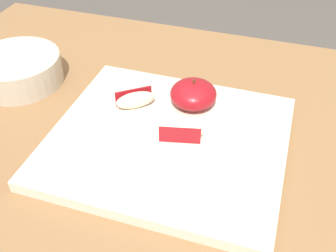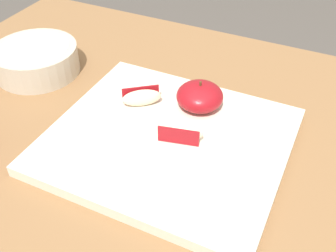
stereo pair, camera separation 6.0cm
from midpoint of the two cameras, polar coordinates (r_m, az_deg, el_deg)
name	(u,v)px [view 1 (the left image)]	position (r m, az deg, el deg)	size (l,w,h in m)	color
dining_table	(177,204)	(0.70, -1.23, -11.09)	(1.12, 0.82, 0.75)	brown
cutting_board	(168,141)	(0.62, -2.77, -2.19)	(0.35, 0.31, 0.02)	beige
apple_half_skin_up	(193,94)	(0.67, 1.00, 4.43)	(0.08, 0.08, 0.05)	maroon
apple_wedge_front	(182,131)	(0.60, -0.92, -0.80)	(0.07, 0.04, 0.03)	beige
apple_wedge_back	(135,100)	(0.67, -7.20, 3.60)	(0.07, 0.06, 0.03)	beige
ceramic_fruit_bowl	(18,69)	(0.81, -22.45, 7.41)	(0.16, 0.16, 0.05)	#BCB29E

